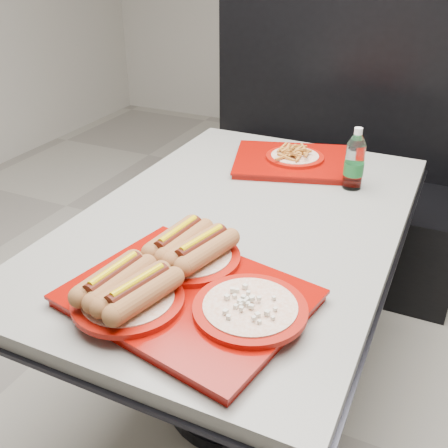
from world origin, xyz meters
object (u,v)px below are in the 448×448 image
at_px(diner_table, 240,263).
at_px(tray_near, 182,284).
at_px(booth_bench, 328,185).
at_px(tray_far, 295,158).
at_px(water_bottle, 354,163).

distance_m(diner_table, tray_near, 0.48).
bearing_deg(diner_table, booth_bench, 90.00).
height_order(diner_table, booth_bench, booth_bench).
distance_m(diner_table, tray_far, 0.49).
height_order(diner_table, water_bottle, water_bottle).
bearing_deg(tray_far, booth_bench, 91.46).
bearing_deg(tray_near, diner_table, 95.28).
xyz_separation_m(diner_table, water_bottle, (0.25, 0.34, 0.25)).
xyz_separation_m(tray_near, water_bottle, (0.21, 0.77, 0.05)).
relative_size(diner_table, tray_near, 2.47).
xyz_separation_m(tray_far, water_bottle, (0.23, -0.11, 0.06)).
relative_size(diner_table, booth_bench, 1.05).
bearing_deg(tray_far, diner_table, -92.06).
relative_size(tray_far, water_bottle, 2.48).
height_order(diner_table, tray_near, tray_near).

